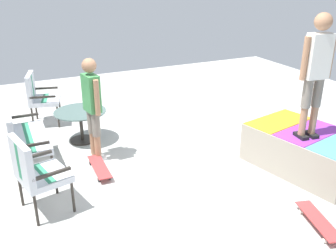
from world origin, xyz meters
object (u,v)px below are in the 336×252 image
object	(u,v)px
patio_chair_by_wall	(34,169)
patio_table	(81,120)
person_skater	(316,68)
skateboard_by_bench	(99,167)
patio_chair_near_house	(38,94)
patio_bench	(20,132)
skate_ramp	(308,150)
skateboard_spare	(319,221)
person_watching	(92,103)

from	to	relation	value
patio_chair_by_wall	patio_table	distance (m)	2.16
person_skater	skateboard_by_bench	distance (m)	3.41
patio_chair_near_house	patio_table	size ratio (longest dim) A/B	1.13
patio_bench	patio_chair_by_wall	world-z (taller)	same
patio_bench	person_skater	distance (m)	4.33
skate_ramp	person_skater	xyz separation A→B (m)	(-0.13, 0.22, 1.33)
skate_ramp	patio_chair_by_wall	distance (m)	3.96
patio_chair_near_house	skateboard_spare	bearing A→B (deg)	-152.50
patio_bench	patio_chair_by_wall	xyz separation A→B (m)	(-1.27, -0.04, -0.00)
patio_chair_by_wall	person_skater	xyz separation A→B (m)	(-0.69, -3.69, 1.03)
skate_ramp	patio_bench	xyz separation A→B (m)	(1.83, 3.95, 0.31)
patio_bench	patio_chair_near_house	distance (m)	1.87
skate_ramp	skateboard_spare	xyz separation A→B (m)	(-1.18, 0.93, -0.22)
person_watching	person_skater	world-z (taller)	person_skater
skate_ramp	skateboard_by_bench	xyz separation A→B (m)	(1.23, 2.94, -0.22)
patio_bench	patio_table	size ratio (longest dim) A/B	1.40
patio_chair_by_wall	skateboard_by_bench	distance (m)	1.29
patio_chair_near_house	skateboard_spare	xyz separation A→B (m)	(-4.81, -2.50, -0.53)
patio_chair_near_house	skateboard_by_bench	bearing A→B (deg)	-168.20
patio_table	skateboard_by_bench	xyz separation A→B (m)	(-1.23, 0.03, -0.32)
patio_bench	patio_chair_near_house	size ratio (longest dim) A/B	1.23
skateboard_spare	skate_ramp	bearing A→B (deg)	-38.31
patio_chair_near_house	skateboard_spare	world-z (taller)	patio_chair_near_house
patio_bench	person_watching	size ratio (longest dim) A/B	0.76
skate_ramp	person_watching	world-z (taller)	person_watching
patio_bench	patio_table	world-z (taller)	patio_bench
patio_bench	person_watching	distance (m)	1.15
skate_ramp	person_watching	distance (m)	3.38
skate_ramp	patio_table	world-z (taller)	skate_ramp
patio_bench	skateboard_spare	distance (m)	4.30
patio_table	skateboard_by_bench	bearing A→B (deg)	178.43
skateboard_by_bench	skate_ramp	bearing A→B (deg)	-112.74
patio_chair_by_wall	person_skater	size ratio (longest dim) A/B	0.59
skateboard_by_bench	patio_table	bearing A→B (deg)	-1.57
patio_chair_near_house	person_watching	bearing A→B (deg)	-163.59
skate_ramp	skateboard_by_bench	world-z (taller)	skate_ramp
skate_ramp	patio_chair_by_wall	xyz separation A→B (m)	(0.56, 3.91, 0.30)
skate_ramp	skateboard_spare	bearing A→B (deg)	141.69
patio_table	person_skater	xyz separation A→B (m)	(-2.59, -2.68, 1.23)
skateboard_spare	skateboard_by_bench	bearing A→B (deg)	39.68
patio_chair_by_wall	skateboard_by_bench	xyz separation A→B (m)	(0.67, -0.97, -0.53)
person_watching	skateboard_by_bench	size ratio (longest dim) A/B	2.05
skateboard_by_bench	patio_bench	bearing A→B (deg)	59.28
patio_table	skateboard_by_bench	world-z (taller)	patio_table
skateboard_by_bench	patio_chair_near_house	bearing A→B (deg)	11.80
skate_ramp	skateboard_by_bench	bearing A→B (deg)	67.26
patio_bench	skateboard_spare	world-z (taller)	patio_bench
person_skater	skateboard_by_bench	bearing A→B (deg)	63.44
patio_chair_by_wall	skateboard_spare	size ratio (longest dim) A/B	1.24
skate_ramp	patio_bench	size ratio (longest dim) A/B	1.77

